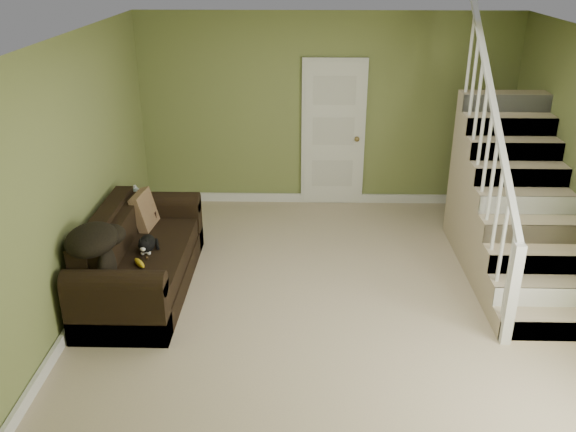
{
  "coord_description": "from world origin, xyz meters",
  "views": [
    {
      "loc": [
        -0.32,
        -5.31,
        3.31
      ],
      "look_at": [
        -0.45,
        0.21,
        0.88
      ],
      "focal_mm": 38.0,
      "sensor_mm": 36.0,
      "label": 1
    }
  ],
  "objects_px": {
    "sofa": "(139,261)",
    "banana": "(139,263)",
    "cat": "(146,244)",
    "side_table": "(137,228)"
  },
  "relations": [
    {
      "from": "side_table",
      "to": "banana",
      "type": "bearing_deg",
      "value": -73.93
    },
    {
      "from": "sofa",
      "to": "banana",
      "type": "distance_m",
      "value": 0.41
    },
    {
      "from": "side_table",
      "to": "cat",
      "type": "bearing_deg",
      "value": -68.89
    },
    {
      "from": "side_table",
      "to": "cat",
      "type": "height_order",
      "value": "side_table"
    },
    {
      "from": "sofa",
      "to": "cat",
      "type": "xyz_separation_m",
      "value": [
        0.11,
        -0.04,
        0.22
      ]
    },
    {
      "from": "cat",
      "to": "banana",
      "type": "height_order",
      "value": "cat"
    },
    {
      "from": "sofa",
      "to": "banana",
      "type": "bearing_deg",
      "value": -72.19
    },
    {
      "from": "cat",
      "to": "side_table",
      "type": "bearing_deg",
      "value": 108.65
    },
    {
      "from": "sofa",
      "to": "side_table",
      "type": "height_order",
      "value": "sofa"
    },
    {
      "from": "side_table",
      "to": "cat",
      "type": "xyz_separation_m",
      "value": [
        0.35,
        -0.91,
        0.25
      ]
    }
  ]
}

